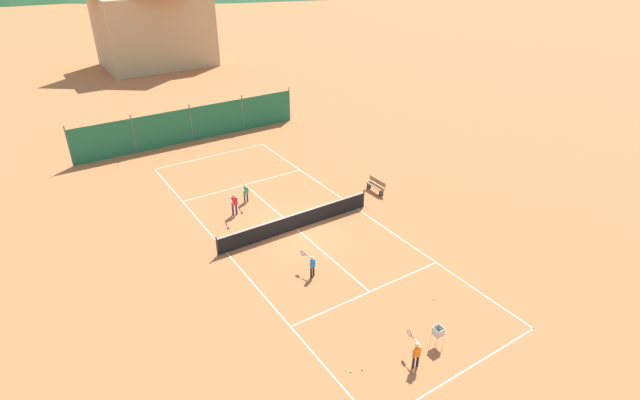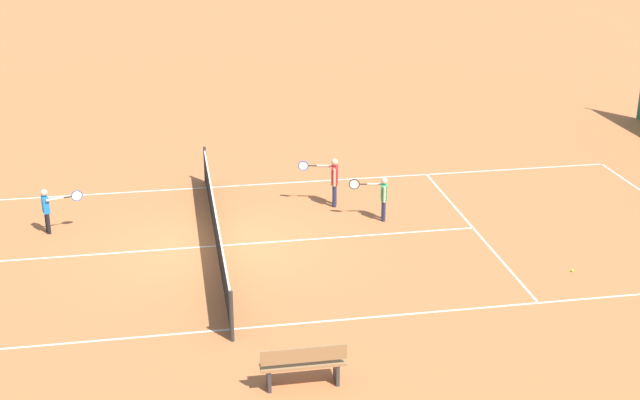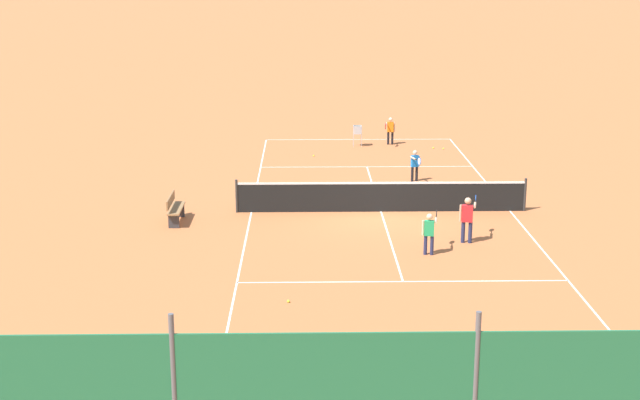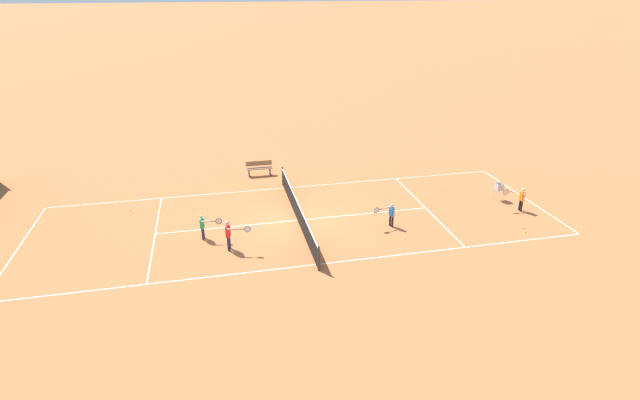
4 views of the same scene
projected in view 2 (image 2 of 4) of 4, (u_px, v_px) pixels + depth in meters
name	position (u px, v px, depth m)	size (l,w,h in m)	color
ground_plane	(217.00, 246.00, 21.24)	(600.00, 600.00, 0.00)	#BC6638
court_line_markings	(217.00, 246.00, 21.24)	(8.25, 23.85, 0.01)	white
tennis_net	(216.00, 227.00, 21.06)	(9.18, 0.08, 1.06)	#2D2D2D
player_far_baseline	(333.00, 178.00, 23.46)	(0.63, 1.03, 1.31)	#23284C
player_near_service	(48.00, 207.00, 21.79)	(0.37, 1.00, 1.14)	black
player_far_service	(382.00, 195.00, 22.55)	(0.52, 0.94, 1.15)	#23284C
tennis_ball_far_corner	(572.00, 270.00, 19.90)	(0.07, 0.07, 0.07)	#CCE033
courtside_bench	(303.00, 364.00, 15.42)	(0.36, 1.50, 0.84)	olive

